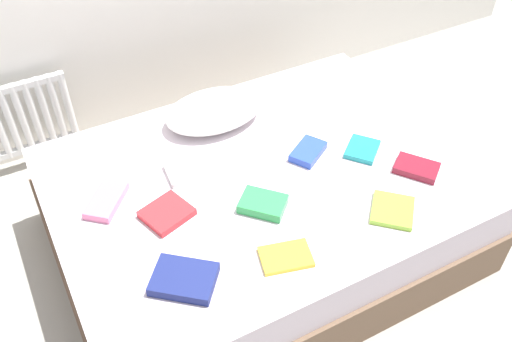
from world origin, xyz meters
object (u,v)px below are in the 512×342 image
(radiator, at_px, (17,120))
(textbook_navy, at_px, (184,279))
(textbook_blue, at_px, (308,152))
(textbook_lime, at_px, (392,210))
(textbook_pink, at_px, (106,200))
(pillow, at_px, (214,110))
(textbook_yellow, at_px, (286,257))
(textbook_red, at_px, (167,213))
(textbook_teal, at_px, (362,149))
(textbook_green, at_px, (263,204))
(textbook_maroon, at_px, (417,168))
(bed, at_px, (261,210))
(textbook_white, at_px, (187,171))

(radiator, distance_m, textbook_navy, 1.66)
(textbook_blue, relative_size, textbook_lime, 0.97)
(textbook_pink, bearing_deg, textbook_lime, -79.68)
(radiator, height_order, textbook_navy, radiator)
(pillow, relative_size, textbook_yellow, 2.53)
(textbook_red, bearing_deg, radiator, 92.34)
(textbook_blue, height_order, textbook_lime, textbook_blue)
(textbook_teal, xyz_separation_m, textbook_red, (-1.02, 0.05, 0.00))
(textbook_green, relative_size, textbook_maroon, 0.99)
(textbook_blue, relative_size, textbook_yellow, 0.92)
(pillow, distance_m, textbook_yellow, 0.99)
(textbook_teal, height_order, textbook_navy, textbook_navy)
(textbook_lime, bearing_deg, bed, 82.03)
(textbook_maroon, bearing_deg, radiator, -169.51)
(textbook_pink, bearing_deg, textbook_yellow, -98.73)
(textbook_navy, height_order, textbook_maroon, textbook_navy)
(textbook_navy, height_order, textbook_pink, textbook_navy)
(textbook_navy, relative_size, textbook_maroon, 1.22)
(pillow, bearing_deg, textbook_red, -132.17)
(bed, relative_size, textbook_teal, 11.35)
(radiator, relative_size, textbook_red, 3.24)
(textbook_red, height_order, textbook_yellow, textbook_red)
(textbook_navy, bearing_deg, textbook_blue, 66.19)
(radiator, distance_m, pillow, 1.20)
(bed, height_order, textbook_red, textbook_red)
(radiator, relative_size, textbook_teal, 3.64)
(textbook_red, xyz_separation_m, textbook_white, (0.19, 0.22, -0.00))
(textbook_lime, height_order, textbook_maroon, textbook_maroon)
(radiator, relative_size, textbook_green, 3.19)
(bed, distance_m, textbook_teal, 0.60)
(textbook_lime, bearing_deg, textbook_green, 102.05)
(bed, distance_m, textbook_maroon, 0.80)
(textbook_teal, height_order, textbook_pink, textbook_pink)
(textbook_teal, height_order, textbook_maroon, textbook_maroon)
(bed, distance_m, textbook_yellow, 0.58)
(textbook_teal, bearing_deg, textbook_navy, 156.76)
(textbook_blue, bearing_deg, textbook_yellow, -161.60)
(bed, distance_m, radiator, 1.54)
(textbook_green, bearing_deg, textbook_white, 166.25)
(bed, relative_size, textbook_blue, 10.39)
(radiator, xyz_separation_m, textbook_lime, (1.36, -1.69, 0.16))
(textbook_green, height_order, textbook_yellow, textbook_green)
(textbook_teal, height_order, textbook_yellow, textbook_teal)
(textbook_teal, bearing_deg, textbook_yellow, 171.29)
(textbook_lime, xyz_separation_m, textbook_maroon, (0.27, 0.16, 0.01))
(textbook_teal, distance_m, textbook_navy, 1.14)
(bed, relative_size, textbook_pink, 8.54)
(textbook_blue, distance_m, textbook_green, 0.43)
(textbook_green, xyz_separation_m, textbook_navy, (-0.47, -0.21, -0.00))
(bed, distance_m, textbook_lime, 0.69)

